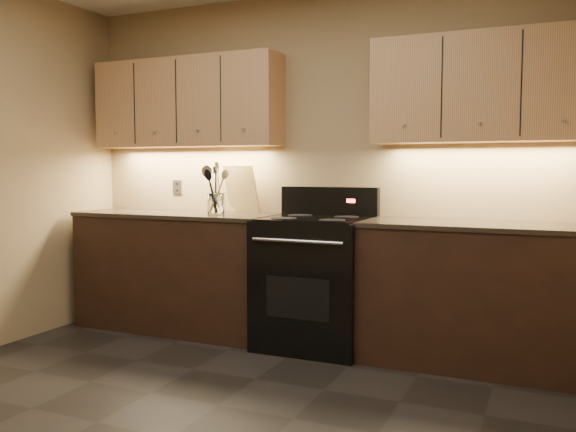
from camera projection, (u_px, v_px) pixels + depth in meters
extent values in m
cube|color=tan|center=(321.00, 166.00, 4.61)|extent=(4.00, 0.04, 2.60)
cube|color=black|center=(179.00, 272.00, 4.85)|extent=(1.60, 0.60, 0.90)
cube|color=#3B3125|center=(178.00, 214.00, 4.81)|extent=(1.62, 0.62, 0.03)
cube|color=black|center=(475.00, 297.00, 3.93)|extent=(1.44, 0.60, 0.90)
cube|color=#3B3125|center=(477.00, 225.00, 3.89)|extent=(1.46, 0.62, 0.03)
cube|color=black|center=(315.00, 283.00, 4.35)|extent=(0.76, 0.65, 0.92)
cube|color=black|center=(315.00, 218.00, 4.31)|extent=(0.70, 0.60, 0.01)
cube|color=black|center=(329.00, 202.00, 4.56)|extent=(0.76, 0.07, 0.22)
cube|color=red|center=(351.00, 201.00, 4.46)|extent=(0.06, 0.00, 0.03)
cylinder|color=silver|center=(297.00, 241.00, 4.01)|extent=(0.65, 0.02, 0.02)
cube|color=black|center=(297.00, 298.00, 4.06)|extent=(0.46, 0.00, 0.28)
cylinder|color=black|center=(284.00, 218.00, 4.25)|extent=(0.18, 0.18, 0.00)
cylinder|color=black|center=(332.00, 220.00, 4.10)|extent=(0.18, 0.18, 0.00)
cylinder|color=black|center=(300.00, 215.00, 4.52)|extent=(0.18, 0.18, 0.00)
cylinder|color=black|center=(346.00, 217.00, 4.38)|extent=(0.18, 0.18, 0.00)
cube|color=tan|center=(187.00, 103.00, 4.88)|extent=(1.60, 0.30, 0.70)
cube|color=tan|center=(483.00, 88.00, 3.96)|extent=(1.44, 0.30, 0.70)
cube|color=#B2B5BA|center=(177.00, 187.00, 5.15)|extent=(0.08, 0.01, 0.12)
cylinder|color=white|center=(216.00, 204.00, 4.62)|extent=(0.16, 0.16, 0.16)
cylinder|color=white|center=(216.00, 213.00, 4.62)|extent=(0.13, 0.13, 0.02)
cube|color=tan|center=(241.00, 189.00, 4.84)|extent=(0.32, 0.18, 0.38)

